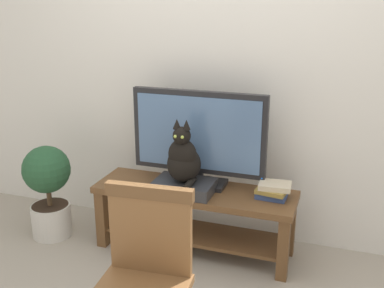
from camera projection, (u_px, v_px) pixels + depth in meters
back_wall at (224, 45)px, 3.19m from camera, size 7.00×0.12×2.80m
tv_stand at (194, 208)px, 3.18m from camera, size 1.39×0.42×0.47m
tv at (198, 136)px, 3.10m from camera, size 0.94×0.20×0.67m
media_box at (184, 187)px, 3.07m from camera, size 0.40×0.27×0.08m
cat at (183, 159)px, 3.00m from camera, size 0.22×0.28×0.44m
wooden_chair at (143, 275)px, 2.01m from camera, size 0.43×0.44×0.94m
book_stack at (273, 190)px, 2.98m from camera, size 0.23×0.20×0.10m
potted_plant at (48, 187)px, 3.36m from camera, size 0.35×0.35×0.70m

